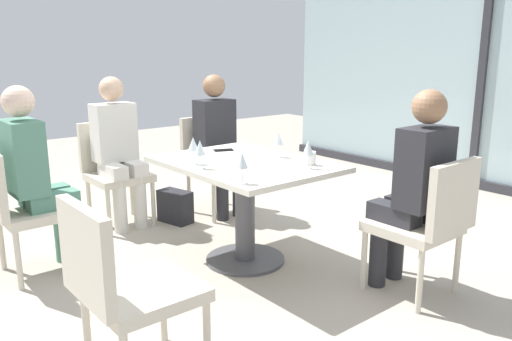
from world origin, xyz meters
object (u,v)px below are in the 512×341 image
(person_far_right, at_px, (414,182))
(coffee_cup, at_px, (310,158))
(chair_side_end, at_px, (114,167))
(chair_front_right, at_px, (122,282))
(chair_far_left, at_px, (212,159))
(person_front_left, at_px, (35,171))
(wine_glass_1, at_px, (193,145))
(wine_glass_2, at_px, (278,139))
(dining_table_main, at_px, (245,188))
(person_far_left, at_px, (219,138))
(wine_glass_3, at_px, (308,148))
(chair_front_left, at_px, (21,204))
(wine_glass_4, at_px, (242,161))
(cell_phone_on_table, at_px, (223,150))
(chair_far_right, at_px, (428,219))
(wine_glass_0, at_px, (200,148))
(handbag_0, at_px, (175,207))
(person_side_end, at_px, (118,145))

(person_far_right, bearing_deg, coffee_cup, -160.02)
(chair_side_end, bearing_deg, coffee_cup, 19.00)
(chair_front_right, distance_m, person_far_right, 1.80)
(chair_far_left, relative_size, person_front_left, 0.69)
(wine_glass_1, xyz_separation_m, wine_glass_2, (0.19, 0.59, 0.00))
(dining_table_main, xyz_separation_m, wine_glass_1, (-0.15, -0.32, 0.32))
(person_far_left, relative_size, wine_glass_3, 6.81)
(chair_front_left, xyz_separation_m, coffee_cup, (1.11, 1.54, 0.28))
(chair_side_end, bearing_deg, wine_glass_4, -1.39)
(chair_far_left, height_order, coffee_cup, chair_far_left)
(person_far_right, bearing_deg, cell_phone_on_table, -164.41)
(chair_front_left, bearing_deg, person_far_left, 98.38)
(person_far_right, bearing_deg, wine_glass_3, -150.87)
(chair_front_right, xyz_separation_m, person_front_left, (-1.49, 0.11, 0.20))
(chair_far_right, distance_m, person_far_right, 0.23)
(wine_glass_4, relative_size, coffee_cup, 2.06)
(wine_glass_0, distance_m, cell_phone_on_table, 0.62)
(chair_front_right, bearing_deg, wine_glass_0, 129.59)
(person_front_left, distance_m, wine_glass_0, 1.10)
(cell_phone_on_table, bearing_deg, person_front_left, -82.64)
(chair_front_left, xyz_separation_m, chair_side_end, (-0.64, 0.94, 0.00))
(dining_table_main, distance_m, cell_phone_on_table, 0.46)
(chair_far_right, height_order, wine_glass_3, wine_glass_3)
(wine_glass_4, height_order, handbag_0, wine_glass_4)
(person_side_end, xyz_separation_m, cell_phone_on_table, (0.88, 0.44, 0.03))
(person_far_left, height_order, wine_glass_3, person_far_left)
(chair_side_end, bearing_deg, wine_glass_3, 15.80)
(wine_glass_1, relative_size, coffee_cup, 2.06)
(dining_table_main, height_order, wine_glass_3, wine_glass_3)
(wine_glass_2, distance_m, wine_glass_3, 0.40)
(handbag_0, bearing_deg, chair_front_right, -49.22)
(wine_glass_0, bearing_deg, wine_glass_3, 50.59)
(chair_front_right, distance_m, wine_glass_0, 1.24)
(chair_side_end, bearing_deg, person_far_left, 65.55)
(chair_front_right, relative_size, person_side_end, 0.69)
(coffee_cup, bearing_deg, dining_table_main, -143.49)
(handbag_0, bearing_deg, chair_front_left, -89.75)
(chair_far_right, bearing_deg, person_front_left, -138.23)
(chair_front_left, distance_m, chair_front_right, 1.49)
(chair_far_right, distance_m, person_front_left, 2.51)
(wine_glass_0, bearing_deg, person_far_left, 139.28)
(cell_phone_on_table, bearing_deg, chair_front_left, -81.49)
(chair_far_right, height_order, cell_phone_on_table, chair_far_right)
(chair_front_right, height_order, coffee_cup, chair_front_right)
(wine_glass_0, bearing_deg, chair_front_right, -50.41)
(chair_front_right, bearing_deg, wine_glass_2, 114.58)
(person_far_left, height_order, cell_phone_on_table, person_far_left)
(chair_front_right, bearing_deg, handbag_0, 143.59)
(person_front_left, bearing_deg, chair_side_end, 127.81)
(wine_glass_4, bearing_deg, wine_glass_0, 176.98)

